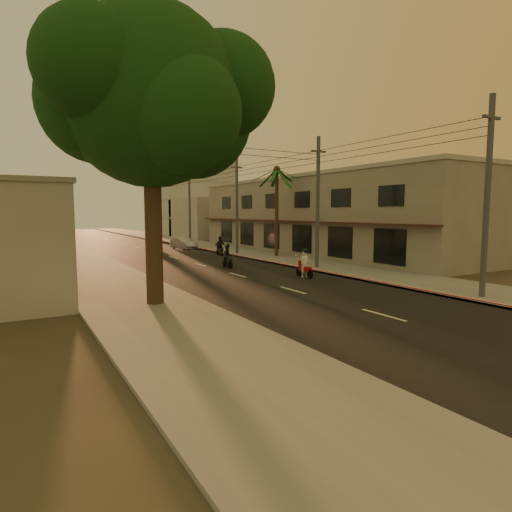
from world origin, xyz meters
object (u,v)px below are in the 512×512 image
at_px(broadleaf_tree, 159,99).
at_px(palm_tree, 277,174).
at_px(scooter_far_a, 155,243).
at_px(scooter_mid_b, 220,247).
at_px(parked_car, 184,243).
at_px(scooter_mid_a, 228,257).
at_px(scooter_far_b, 153,241).
at_px(scooter_red, 305,265).

xyz_separation_m(broadleaf_tree, palm_tree, (14.61, 13.86, -1.33)).
distance_m(broadleaf_tree, scooter_far_a, 26.02).
distance_m(scooter_mid_b, parked_car, 8.07).
xyz_separation_m(scooter_mid_a, parked_car, (2.69, 16.05, -0.14)).
distance_m(palm_tree, scooter_far_b, 18.07).
height_order(scooter_red, scooter_far_b, scooter_red).
relative_size(scooter_far_a, parked_car, 0.49).
relative_size(scooter_mid_a, scooter_far_a, 0.90).
bearing_deg(scooter_mid_b, scooter_far_b, 109.33).
bearing_deg(broadleaf_tree, scooter_far_a, 74.13).
xyz_separation_m(scooter_mid_a, scooter_far_b, (0.60, 20.17, -0.04)).
bearing_deg(scooter_red, scooter_mid_b, 89.92).
bearing_deg(scooter_mid_a, scooter_red, -67.34).
bearing_deg(parked_car, scooter_mid_a, -105.80).
distance_m(scooter_red, scooter_mid_a, 6.65).
distance_m(scooter_red, scooter_mid_b, 14.37).
distance_m(scooter_mid_a, scooter_far_a, 14.62).
xyz_separation_m(scooter_far_a, parked_car, (3.54, 1.45, -0.24)).
distance_m(scooter_red, scooter_far_b, 26.54).
bearing_deg(scooter_red, broadleaf_tree, -158.28).
xyz_separation_m(palm_tree, parked_car, (-4.27, 11.53, -6.50)).
bearing_deg(scooter_mid_a, scooter_mid_b, 73.27).
bearing_deg(palm_tree, scooter_far_b, 112.10).
height_order(scooter_mid_a, scooter_far_b, scooter_mid_a).
bearing_deg(scooter_mid_b, parked_car, 100.78).
xyz_separation_m(scooter_mid_b, scooter_far_b, (-2.56, 12.17, -0.06)).
distance_m(scooter_red, scooter_far_a, 21.12).
bearing_deg(scooter_mid_a, scooter_far_a, 98.16).
height_order(palm_tree, scooter_red, palm_tree).
xyz_separation_m(broadleaf_tree, parked_car, (10.34, 25.39, -7.83)).
xyz_separation_m(palm_tree, scooter_far_b, (-6.36, 15.66, -6.41)).
bearing_deg(scooter_red, parked_car, 92.74).
bearing_deg(parked_car, scooter_mid_b, -92.94).
distance_m(broadleaf_tree, scooter_mid_b, 21.83).
distance_m(broadleaf_tree, parked_car, 28.51).
bearing_deg(scooter_mid_b, palm_tree, -35.08).
height_order(broadleaf_tree, scooter_mid_b, broadleaf_tree).
bearing_deg(broadleaf_tree, scooter_mid_b, 58.05).
height_order(scooter_red, scooter_far_a, scooter_far_a).
xyz_separation_m(broadleaf_tree, scooter_red, (9.68, 3.02, -7.71)).
xyz_separation_m(palm_tree, scooter_red, (-4.93, -10.84, -6.38)).
bearing_deg(scooter_red, scooter_far_a, 102.26).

